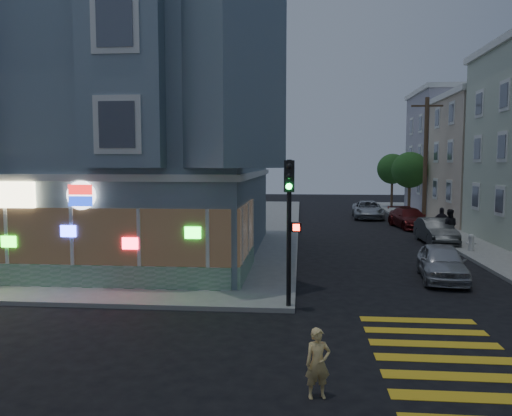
# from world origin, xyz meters

# --- Properties ---
(ground) EXTENTS (120.00, 120.00, 0.00)m
(ground) POSITION_xyz_m (0.00, 0.00, 0.00)
(ground) COLOR black
(ground) RESTS_ON ground
(sidewalk_nw) EXTENTS (33.00, 42.00, 0.15)m
(sidewalk_nw) POSITION_xyz_m (-13.50, 23.00, 0.07)
(sidewalk_nw) COLOR gray
(sidewalk_nw) RESTS_ON ground
(corner_building) EXTENTS (14.60, 14.60, 11.40)m
(corner_building) POSITION_xyz_m (-6.00, 10.98, 5.82)
(corner_building) COLOR slate
(corner_building) RESTS_ON sidewalk_nw
(row_house_d) EXTENTS (12.00, 8.60, 10.50)m
(row_house_d) POSITION_xyz_m (19.50, 34.00, 5.40)
(row_house_d) COLOR #94909E
(row_house_d) RESTS_ON sidewalk_ne
(utility_pole) EXTENTS (2.20, 0.30, 9.00)m
(utility_pole) POSITION_xyz_m (12.00, 24.00, 4.80)
(utility_pole) COLOR #4C3826
(utility_pole) RESTS_ON sidewalk_ne
(street_tree_near) EXTENTS (3.00, 3.00, 5.30)m
(street_tree_near) POSITION_xyz_m (12.20, 30.00, 3.94)
(street_tree_near) COLOR #4C3826
(street_tree_near) RESTS_ON sidewalk_ne
(street_tree_far) EXTENTS (3.00, 3.00, 5.30)m
(street_tree_far) POSITION_xyz_m (12.20, 38.00, 3.94)
(street_tree_far) COLOR #4C3826
(street_tree_far) RESTS_ON sidewalk_ne
(running_child) EXTENTS (0.56, 0.44, 1.36)m
(running_child) POSITION_xyz_m (3.50, -3.36, 0.68)
(running_child) COLOR #F5D37D
(running_child) RESTS_ON ground
(pedestrian_a) EXTENTS (1.07, 0.94, 1.85)m
(pedestrian_a) POSITION_xyz_m (11.30, 15.40, 1.07)
(pedestrian_a) COLOR black
(pedestrian_a) RESTS_ON sidewalk_ne
(pedestrian_b) EXTENTS (1.12, 0.63, 1.80)m
(pedestrian_b) POSITION_xyz_m (11.30, 16.86, 1.05)
(pedestrian_b) COLOR #27242C
(pedestrian_b) RESTS_ON sidewalk_ne
(parked_car_a) EXTENTS (2.13, 4.24, 1.38)m
(parked_car_a) POSITION_xyz_m (8.60, 6.87, 0.69)
(parked_car_a) COLOR #ACAFB4
(parked_car_a) RESTS_ON ground
(parked_car_b) EXTENTS (1.55, 4.33, 1.42)m
(parked_car_b) POSITION_xyz_m (10.70, 15.77, 0.71)
(parked_car_b) COLOR #373A3C
(parked_car_b) RESTS_ON ground
(parked_car_c) EXTENTS (2.59, 5.00, 1.39)m
(parked_car_c) POSITION_xyz_m (10.70, 22.61, 0.69)
(parked_car_c) COLOR #571313
(parked_car_c) RESTS_ON ground
(parked_car_d) EXTENTS (2.63, 5.26, 1.43)m
(parked_car_d) POSITION_xyz_m (8.62, 28.55, 0.71)
(parked_car_d) COLOR #A6ABB1
(parked_car_d) RESTS_ON ground
(traffic_signal) EXTENTS (0.54, 0.50, 4.46)m
(traffic_signal) POSITION_xyz_m (2.82, 2.19, 3.17)
(traffic_signal) COLOR black
(traffic_signal) RESTS_ON sidewalk_nw
(fire_hydrant) EXTENTS (0.49, 0.28, 0.84)m
(fire_hydrant) POSITION_xyz_m (11.64, 12.81, 0.59)
(fire_hydrant) COLOR silver
(fire_hydrant) RESTS_ON sidewalk_ne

